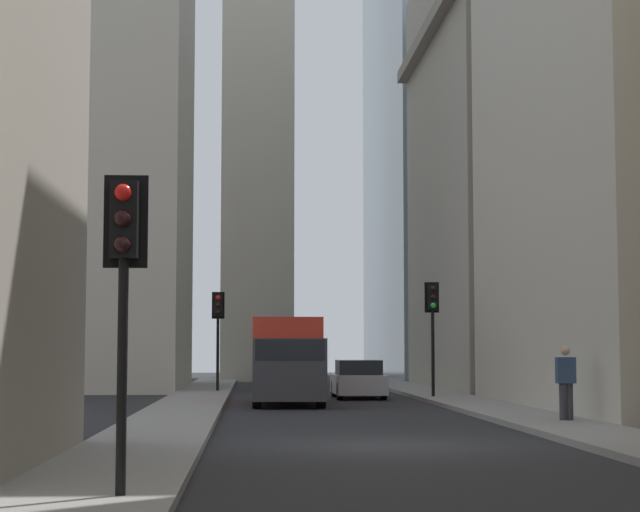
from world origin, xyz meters
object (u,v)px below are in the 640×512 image
Objects in this scene: traffic_light_far_junction at (218,318)px; traffic_light_foreground at (124,257)px; traffic_light_midblock at (433,312)px; delivery_truck at (287,360)px; sedan_silver at (358,380)px; pedestrian at (566,380)px.

traffic_light_foreground is at bearing 179.81° from traffic_light_far_junction.
traffic_light_midblock reaches higher than traffic_light_far_junction.
sedan_silver is (4.66, -2.80, -0.80)m from delivery_truck.
sedan_silver is 1.05× the size of traffic_light_midblock.
pedestrian reaches higher than sedan_silver.
traffic_light_midblock is (26.78, -7.96, 0.28)m from traffic_light_foreground.
pedestrian is at bearing -149.57° from delivery_truck.
sedan_silver is at bearing 12.78° from pedestrian.
traffic_light_foreground is 0.91× the size of traffic_light_midblock.
traffic_light_midblock is at bearing -124.80° from sedan_silver.
delivery_truck is 3.71× the size of pedestrian.
traffic_light_far_junction is (32.86, -0.11, 0.23)m from traffic_light_foreground.
traffic_light_foreground is 16.01m from pedestrian.
traffic_light_far_junction is 2.31× the size of pedestrian.
traffic_light_far_junction is (9.00, 2.53, 1.64)m from delivery_truck.
sedan_silver is at bearing -10.80° from traffic_light_foreground.
traffic_light_foreground is 0.92× the size of traffic_light_far_junction.
traffic_light_midblock reaches higher than traffic_light_foreground.
sedan_silver is at bearing 55.20° from traffic_light_midblock.
delivery_truck reaches higher than sedan_silver.
pedestrian is at bearing -175.97° from traffic_light_midblock.
delivery_truck is at bearing 118.66° from traffic_light_midblock.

